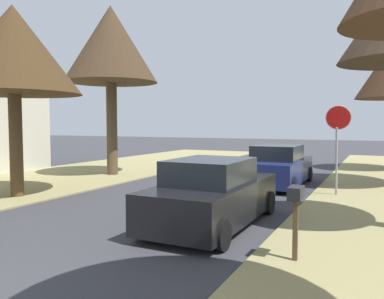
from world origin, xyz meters
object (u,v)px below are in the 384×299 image
parked_sedan_black (213,195)px  parked_sedan_navy (278,167)px  stop_sign_far (338,130)px  street_tree_left_mid_a (13,50)px  curbside_mailbox (296,202)px  street_tree_left_mid_b (111,45)px

parked_sedan_black → parked_sedan_navy: 6.45m
stop_sign_far → street_tree_left_mid_a: (-9.26, -4.82, 2.53)m
parked_sedan_black → curbside_mailbox: parked_sedan_black is taller
street_tree_left_mid_a → street_tree_left_mid_b: bearing=96.0°
parked_sedan_navy → parked_sedan_black: bearing=-89.9°
street_tree_left_mid_a → parked_sedan_black: (7.04, -0.36, -3.98)m
stop_sign_far → street_tree_left_mid_b: street_tree_left_mid_b is taller
street_tree_left_mid_a → parked_sedan_navy: size_ratio=1.38×
stop_sign_far → street_tree_left_mid_b: bearing=175.0°
stop_sign_far → street_tree_left_mid_b: (-9.86, 0.86, 3.78)m
parked_sedan_black → curbside_mailbox: (2.22, -1.64, 0.33)m
street_tree_left_mid_a → street_tree_left_mid_b: size_ratio=0.79×
stop_sign_far → street_tree_left_mid_a: 10.74m
stop_sign_far → curbside_mailbox: (-0.01, -6.82, -1.12)m
parked_sedan_black → parked_sedan_navy: same height
street_tree_left_mid_b → parked_sedan_navy: street_tree_left_mid_b is taller
street_tree_left_mid_b → parked_sedan_navy: size_ratio=1.75×
stop_sign_far → curbside_mailbox: 6.91m
stop_sign_far → street_tree_left_mid_b: 10.60m
street_tree_left_mid_b → curbside_mailbox: bearing=-37.9°
parked_sedan_black → curbside_mailbox: size_ratio=3.47×
curbside_mailbox → parked_sedan_navy: bearing=105.4°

